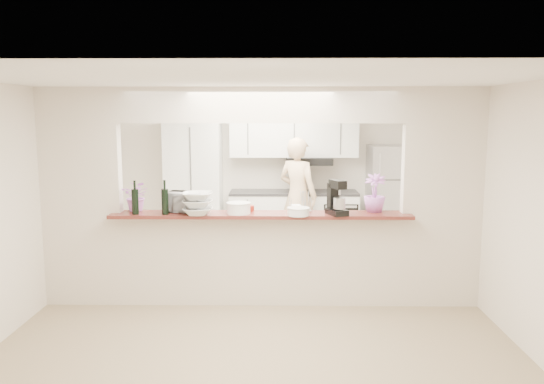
{
  "coord_description": "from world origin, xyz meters",
  "views": [
    {
      "loc": [
        0.2,
        -5.96,
        2.2
      ],
      "look_at": [
        0.12,
        0.3,
        1.28
      ],
      "focal_mm": 35.0,
      "sensor_mm": 36.0,
      "label": 1
    }
  ],
  "objects_px": {
    "toaster_oven": "(185,202)",
    "person": "(298,196)",
    "refrigerator": "(391,197)",
    "stand_mixer": "(336,199)"
  },
  "relations": [
    {
      "from": "refrigerator",
      "to": "toaster_oven",
      "type": "bearing_deg",
      "value": -138.12
    },
    {
      "from": "refrigerator",
      "to": "person",
      "type": "distance_m",
      "value": 1.59
    },
    {
      "from": "toaster_oven",
      "to": "person",
      "type": "xyz_separation_m",
      "value": [
        1.38,
        2.28,
        -0.28
      ]
    },
    {
      "from": "stand_mixer",
      "to": "person",
      "type": "bearing_deg",
      "value": 98.02
    },
    {
      "from": "toaster_oven",
      "to": "person",
      "type": "relative_size",
      "value": 0.22
    },
    {
      "from": "refrigerator",
      "to": "stand_mixer",
      "type": "xyz_separation_m",
      "value": [
        -1.2,
        -2.79,
        0.42
      ]
    },
    {
      "from": "refrigerator",
      "to": "stand_mixer",
      "type": "height_order",
      "value": "refrigerator"
    },
    {
      "from": "toaster_oven",
      "to": "refrigerator",
      "type": "bearing_deg",
      "value": 54.24
    },
    {
      "from": "refrigerator",
      "to": "toaster_oven",
      "type": "distance_m",
      "value": 3.95
    },
    {
      "from": "refrigerator",
      "to": "person",
      "type": "xyz_separation_m",
      "value": [
        -1.55,
        -0.35,
        0.07
      ]
    }
  ]
}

